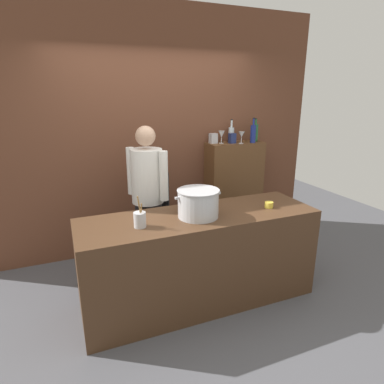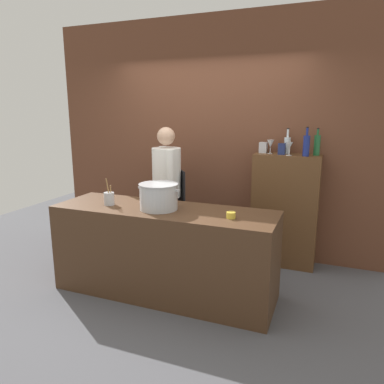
{
  "view_description": "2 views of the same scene",
  "coord_description": "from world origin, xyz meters",
  "px_view_note": "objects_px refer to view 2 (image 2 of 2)",
  "views": [
    {
      "loc": [
        -1.14,
        -2.6,
        1.99
      ],
      "look_at": [
        0.04,
        0.29,
        1.03
      ],
      "focal_mm": 30.67,
      "sensor_mm": 36.0,
      "label": 1
    },
    {
      "loc": [
        1.52,
        -3.1,
        1.84
      ],
      "look_at": [
        0.17,
        0.32,
        1.01
      ],
      "focal_mm": 33.78,
      "sensor_mm": 36.0,
      "label": 2
    }
  ],
  "objects_px": {
    "butter_jar": "(231,215)",
    "spice_tin_silver": "(263,148)",
    "chef": "(167,186)",
    "stockpot_large": "(159,196)",
    "wine_bottle_clear": "(287,145)",
    "wine_bottle_cobalt": "(306,145)",
    "wine_glass_short": "(289,146)",
    "wine_bottle_green": "(317,145)",
    "wine_glass_wide": "(270,144)",
    "utensil_crock": "(109,198)",
    "spice_tin_navy": "(282,149)"
  },
  "relations": [
    {
      "from": "stockpot_large",
      "to": "wine_bottle_green",
      "type": "xyz_separation_m",
      "value": [
        1.37,
        1.24,
        0.44
      ]
    },
    {
      "from": "wine_glass_wide",
      "to": "spice_tin_silver",
      "type": "bearing_deg",
      "value": 150.58
    },
    {
      "from": "wine_bottle_cobalt",
      "to": "wine_glass_short",
      "type": "distance_m",
      "value": 0.18
    },
    {
      "from": "butter_jar",
      "to": "wine_bottle_cobalt",
      "type": "relative_size",
      "value": 0.26
    },
    {
      "from": "utensil_crock",
      "to": "wine_glass_wide",
      "type": "xyz_separation_m",
      "value": [
        1.4,
        1.27,
        0.49
      ]
    },
    {
      "from": "butter_jar",
      "to": "spice_tin_navy",
      "type": "distance_m",
      "value": 1.35
    },
    {
      "from": "chef",
      "to": "wine_glass_wide",
      "type": "relative_size",
      "value": 10.19
    },
    {
      "from": "stockpot_large",
      "to": "utensil_crock",
      "type": "height_order",
      "value": "utensil_crock"
    },
    {
      "from": "wine_glass_wide",
      "to": "stockpot_large",
      "type": "bearing_deg",
      "value": -124.85
    },
    {
      "from": "wine_glass_wide",
      "to": "utensil_crock",
      "type": "bearing_deg",
      "value": -137.94
    },
    {
      "from": "stockpot_large",
      "to": "wine_bottle_cobalt",
      "type": "relative_size",
      "value": 1.37
    },
    {
      "from": "stockpot_large",
      "to": "spice_tin_silver",
      "type": "bearing_deg",
      "value": 59.21
    },
    {
      "from": "stockpot_large",
      "to": "butter_jar",
      "type": "relative_size",
      "value": 5.28
    },
    {
      "from": "utensil_crock",
      "to": "wine_glass_short",
      "type": "xyz_separation_m",
      "value": [
        1.63,
        1.15,
        0.49
      ]
    },
    {
      "from": "wine_glass_wide",
      "to": "chef",
      "type": "bearing_deg",
      "value": -157.17
    },
    {
      "from": "wine_bottle_green",
      "to": "wine_bottle_cobalt",
      "type": "bearing_deg",
      "value": -133.59
    },
    {
      "from": "chef",
      "to": "wine_glass_wide",
      "type": "xyz_separation_m",
      "value": [
        1.12,
        0.47,
        0.5
      ]
    },
    {
      "from": "chef",
      "to": "wine_glass_short",
      "type": "relative_size",
      "value": 10.78
    },
    {
      "from": "utensil_crock",
      "to": "wine_glass_short",
      "type": "distance_m",
      "value": 2.06
    },
    {
      "from": "butter_jar",
      "to": "wine_bottle_green",
      "type": "distance_m",
      "value": 1.53
    },
    {
      "from": "utensil_crock",
      "to": "spice_tin_navy",
      "type": "xyz_separation_m",
      "value": [
        1.54,
        1.23,
        0.45
      ]
    },
    {
      "from": "wine_bottle_clear",
      "to": "wine_bottle_green",
      "type": "xyz_separation_m",
      "value": [
        0.33,
        -0.06,
        0.02
      ]
    },
    {
      "from": "utensil_crock",
      "to": "wine_bottle_cobalt",
      "type": "distance_m",
      "value": 2.21
    },
    {
      "from": "wine_bottle_cobalt",
      "to": "spice_tin_silver",
      "type": "distance_m",
      "value": 0.53
    },
    {
      "from": "chef",
      "to": "stockpot_large",
      "type": "relative_size",
      "value": 3.77
    },
    {
      "from": "chef",
      "to": "wine_bottle_clear",
      "type": "height_order",
      "value": "chef"
    },
    {
      "from": "wine_bottle_cobalt",
      "to": "wine_glass_short",
      "type": "bearing_deg",
      "value": -176.65
    },
    {
      "from": "wine_bottle_clear",
      "to": "spice_tin_silver",
      "type": "xyz_separation_m",
      "value": [
        -0.28,
        -0.02,
        -0.04
      ]
    },
    {
      "from": "butter_jar",
      "to": "spice_tin_silver",
      "type": "height_order",
      "value": "spice_tin_silver"
    },
    {
      "from": "butter_jar",
      "to": "wine_bottle_clear",
      "type": "distance_m",
      "value": 1.47
    },
    {
      "from": "stockpot_large",
      "to": "wine_bottle_clear",
      "type": "relative_size",
      "value": 1.49
    },
    {
      "from": "butter_jar",
      "to": "wine_glass_short",
      "type": "height_order",
      "value": "wine_glass_short"
    },
    {
      "from": "chef",
      "to": "stockpot_large",
      "type": "xyz_separation_m",
      "value": [
        0.27,
        -0.76,
        0.06
      ]
    },
    {
      "from": "wine_bottle_green",
      "to": "wine_glass_wide",
      "type": "height_order",
      "value": "wine_bottle_green"
    },
    {
      "from": "utensil_crock",
      "to": "wine_bottle_green",
      "type": "bearing_deg",
      "value": 33.61
    },
    {
      "from": "spice_tin_navy",
      "to": "spice_tin_silver",
      "type": "bearing_deg",
      "value": 158.79
    },
    {
      "from": "wine_bottle_clear",
      "to": "spice_tin_navy",
      "type": "xyz_separation_m",
      "value": [
        -0.05,
        -0.11,
        -0.04
      ]
    },
    {
      "from": "wine_bottle_green",
      "to": "spice_tin_navy",
      "type": "xyz_separation_m",
      "value": [
        -0.38,
        -0.05,
        -0.06
      ]
    },
    {
      "from": "wine_bottle_clear",
      "to": "spice_tin_navy",
      "type": "bearing_deg",
      "value": -112.23
    },
    {
      "from": "utensil_crock",
      "to": "butter_jar",
      "type": "bearing_deg",
      "value": -0.14
    },
    {
      "from": "wine_bottle_green",
      "to": "stockpot_large",
      "type": "bearing_deg",
      "value": -137.92
    },
    {
      "from": "butter_jar",
      "to": "spice_tin_navy",
      "type": "height_order",
      "value": "spice_tin_navy"
    },
    {
      "from": "wine_bottle_green",
      "to": "wine_glass_wide",
      "type": "bearing_deg",
      "value": -178.88
    },
    {
      "from": "chef",
      "to": "wine_bottle_green",
      "type": "xyz_separation_m",
      "value": [
        1.64,
        0.48,
        0.5
      ]
    },
    {
      "from": "stockpot_large",
      "to": "wine_bottle_cobalt",
      "type": "distance_m",
      "value": 1.75
    },
    {
      "from": "butter_jar",
      "to": "spice_tin_silver",
      "type": "relative_size",
      "value": 0.66
    },
    {
      "from": "stockpot_large",
      "to": "wine_glass_short",
      "type": "height_order",
      "value": "wine_glass_short"
    },
    {
      "from": "chef",
      "to": "wine_glass_short",
      "type": "distance_m",
      "value": 1.48
    },
    {
      "from": "chef",
      "to": "wine_bottle_cobalt",
      "type": "relative_size",
      "value": 5.15
    },
    {
      "from": "wine_bottle_clear",
      "to": "wine_bottle_cobalt",
      "type": "relative_size",
      "value": 0.92
    }
  ]
}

